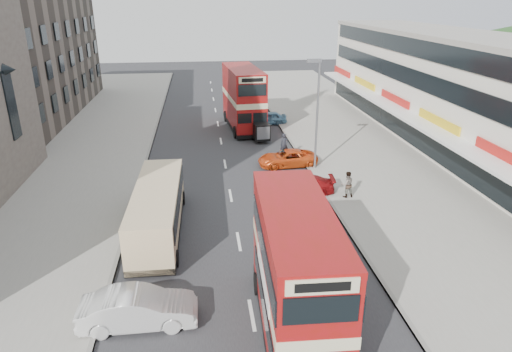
{
  "coord_description": "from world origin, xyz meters",
  "views": [
    {
      "loc": [
        -1.7,
        -12.95,
        12.1
      ],
      "look_at": [
        0.71,
        6.3,
        4.38
      ],
      "focal_mm": 31.77,
      "sensor_mm": 36.0,
      "label": 1
    }
  ],
  "objects_px": {
    "coach": "(158,209)",
    "car_right_a": "(303,185)",
    "bus_second": "(244,98)",
    "street_lamp": "(317,107)",
    "bus_main": "(296,274)",
    "cyclist": "(284,151)",
    "pedestrian_near": "(347,184)",
    "car_left_front": "(138,309)",
    "car_right_b": "(287,158)",
    "car_right_c": "(268,118)"
  },
  "relations": [
    {
      "from": "bus_main",
      "to": "cyclist",
      "type": "distance_m",
      "value": 19.87
    },
    {
      "from": "coach",
      "to": "car_right_a",
      "type": "bearing_deg",
      "value": 26.0
    },
    {
      "from": "pedestrian_near",
      "to": "bus_main",
      "type": "bearing_deg",
      "value": 58.04
    },
    {
      "from": "coach",
      "to": "car_right_c",
      "type": "bearing_deg",
      "value": 67.94
    },
    {
      "from": "coach",
      "to": "car_right_a",
      "type": "distance_m",
      "value": 9.93
    },
    {
      "from": "car_left_front",
      "to": "pedestrian_near",
      "type": "height_order",
      "value": "pedestrian_near"
    },
    {
      "from": "car_left_front",
      "to": "street_lamp",
      "type": "bearing_deg",
      "value": -34.48
    },
    {
      "from": "bus_second",
      "to": "car_left_front",
      "type": "bearing_deg",
      "value": 71.43
    },
    {
      "from": "street_lamp",
      "to": "car_right_c",
      "type": "relative_size",
      "value": 2.16
    },
    {
      "from": "car_right_a",
      "to": "car_right_c",
      "type": "bearing_deg",
      "value": -175.47
    },
    {
      "from": "car_right_a",
      "to": "car_right_b",
      "type": "height_order",
      "value": "car_right_b"
    },
    {
      "from": "bus_main",
      "to": "cyclist",
      "type": "bearing_deg",
      "value": -97.09
    },
    {
      "from": "cyclist",
      "to": "street_lamp",
      "type": "bearing_deg",
      "value": -59.62
    },
    {
      "from": "car_right_b",
      "to": "car_left_front",
      "type": "bearing_deg",
      "value": -32.54
    },
    {
      "from": "bus_second",
      "to": "coach",
      "type": "bearing_deg",
      "value": 67.19
    },
    {
      "from": "bus_second",
      "to": "coach",
      "type": "xyz_separation_m",
      "value": [
        -6.72,
        -20.54,
        -1.53
      ]
    },
    {
      "from": "street_lamp",
      "to": "cyclist",
      "type": "height_order",
      "value": "street_lamp"
    },
    {
      "from": "pedestrian_near",
      "to": "bus_second",
      "type": "bearing_deg",
      "value": -80.17
    },
    {
      "from": "car_left_front",
      "to": "bus_main",
      "type": "bearing_deg",
      "value": -100.83
    },
    {
      "from": "car_right_a",
      "to": "car_right_b",
      "type": "distance_m",
      "value": 5.27
    },
    {
      "from": "pedestrian_near",
      "to": "cyclist",
      "type": "xyz_separation_m",
      "value": [
        -2.62,
        7.8,
        -0.3
      ]
    },
    {
      "from": "bus_second",
      "to": "street_lamp",
      "type": "bearing_deg",
      "value": 103.76
    },
    {
      "from": "coach",
      "to": "car_right_c",
      "type": "distance_m",
      "value": 23.57
    },
    {
      "from": "coach",
      "to": "car_right_b",
      "type": "relative_size",
      "value": 2.07
    },
    {
      "from": "car_right_b",
      "to": "street_lamp",
      "type": "bearing_deg",
      "value": 56.88
    },
    {
      "from": "car_right_a",
      "to": "pedestrian_near",
      "type": "distance_m",
      "value": 2.86
    },
    {
      "from": "bus_second",
      "to": "car_right_b",
      "type": "height_order",
      "value": "bus_second"
    },
    {
      "from": "coach",
      "to": "pedestrian_near",
      "type": "bearing_deg",
      "value": 15.7
    },
    {
      "from": "bus_second",
      "to": "cyclist",
      "type": "relative_size",
      "value": 4.78
    },
    {
      "from": "street_lamp",
      "to": "bus_second",
      "type": "height_order",
      "value": "street_lamp"
    },
    {
      "from": "bus_second",
      "to": "car_right_a",
      "type": "height_order",
      "value": "bus_second"
    },
    {
      "from": "bus_second",
      "to": "car_right_c",
      "type": "distance_m",
      "value": 3.63
    },
    {
      "from": "street_lamp",
      "to": "bus_second",
      "type": "bearing_deg",
      "value": 108.45
    },
    {
      "from": "bus_second",
      "to": "coach",
      "type": "relative_size",
      "value": 1.11
    },
    {
      "from": "cyclist",
      "to": "bus_second",
      "type": "bearing_deg",
      "value": 95.86
    },
    {
      "from": "car_left_front",
      "to": "pedestrian_near",
      "type": "relative_size",
      "value": 2.62
    },
    {
      "from": "car_right_b",
      "to": "car_right_c",
      "type": "height_order",
      "value": "car_right_c"
    },
    {
      "from": "street_lamp",
      "to": "bus_main",
      "type": "relative_size",
      "value": 0.89
    },
    {
      "from": "coach",
      "to": "car_right_c",
      "type": "height_order",
      "value": "coach"
    },
    {
      "from": "cyclist",
      "to": "car_right_c",
      "type": "bearing_deg",
      "value": 81.25
    },
    {
      "from": "bus_main",
      "to": "bus_second",
      "type": "height_order",
      "value": "bus_second"
    },
    {
      "from": "bus_main",
      "to": "bus_second",
      "type": "bearing_deg",
      "value": -89.71
    },
    {
      "from": "bus_main",
      "to": "car_left_front",
      "type": "bearing_deg",
      "value": -8.63
    },
    {
      "from": "car_right_b",
      "to": "car_right_c",
      "type": "distance_m",
      "value": 12.22
    },
    {
      "from": "street_lamp",
      "to": "car_right_b",
      "type": "relative_size",
      "value": 1.82
    },
    {
      "from": "coach",
      "to": "car_right_b",
      "type": "bearing_deg",
      "value": 47.63
    },
    {
      "from": "street_lamp",
      "to": "pedestrian_near",
      "type": "height_order",
      "value": "street_lamp"
    },
    {
      "from": "car_right_b",
      "to": "pedestrian_near",
      "type": "relative_size",
      "value": 2.57
    },
    {
      "from": "car_left_front",
      "to": "car_right_c",
      "type": "relative_size",
      "value": 1.21
    },
    {
      "from": "coach",
      "to": "car_left_front",
      "type": "xyz_separation_m",
      "value": [
        -0.22,
        -7.57,
        -0.69
      ]
    }
  ]
}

